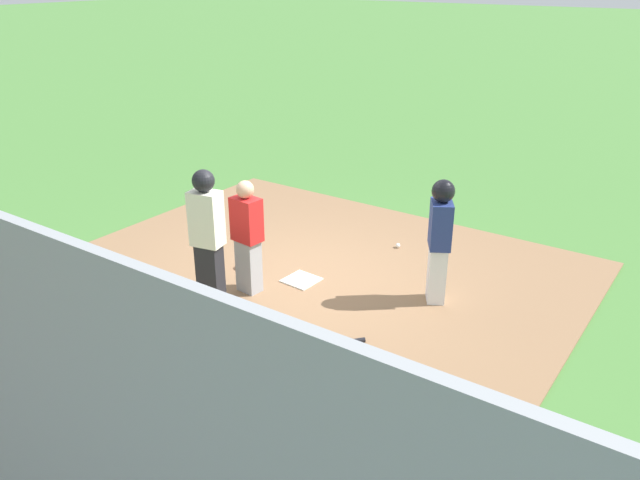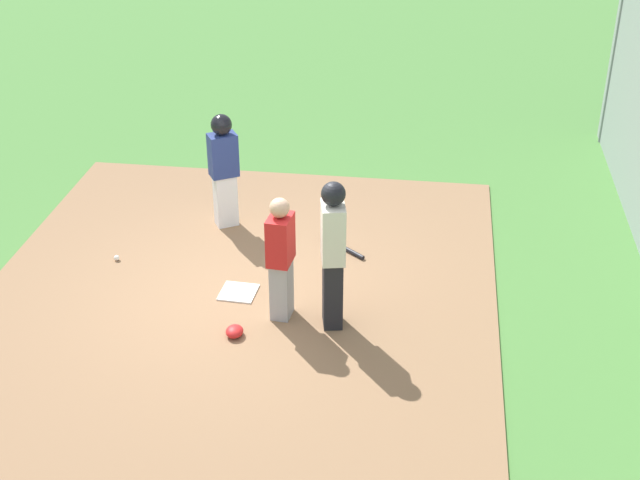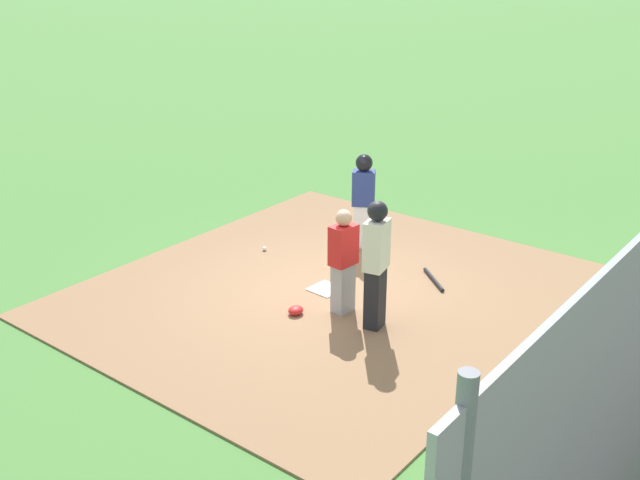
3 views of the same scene
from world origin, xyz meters
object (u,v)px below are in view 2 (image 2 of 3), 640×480
Objects in this scene: runner at (224,163)px; baseball at (117,258)px; umpire at (333,252)px; baseball_bat at (342,247)px; catcher at (281,257)px; home_plate at (238,292)px; catcher_mask at (235,331)px.

runner is 22.47× the size of baseball.
umpire reaches higher than baseball_bat.
home_plate is at bearing -27.29° from catcher.
catcher reaches higher than baseball.
baseball_bat is 3.02m from baseball.
baseball is at bearing -31.41° from umpire.
home_plate is 0.28× the size of catcher.
catcher is at bearing -20.89° from umpire.
baseball_bat is 11.00× the size of baseball.
catcher reaches higher than baseball_bat.
baseball is (1.48, 1.93, -0.02)m from catcher_mask.
baseball is (0.57, 1.78, 0.03)m from home_plate.
baseball reaches higher than baseball_bat.
umpire is at bearing 132.86° from baseball_bat.
catcher is 1.92× the size of baseball_bat.
umpire is 3.35m from baseball.
catcher_mask is at bearing -127.34° from baseball.
home_plate is at bearing 9.80° from catcher_mask.
baseball_bat is (1.29, -1.16, 0.02)m from home_plate.
runner is (2.28, 1.81, -0.03)m from umpire.
catcher_mask reaches higher than home_plate.
catcher is 0.85× the size of umpire.
runner is 2.04× the size of baseball_bat.
catcher_mask is 3.24× the size of baseball.
runner is (1.78, 0.56, 0.94)m from home_plate.
catcher is 21.10× the size of baseball.
baseball is at bearing -75.90° from runner.
runner is 2.01m from baseball_bat.
umpire is (-0.51, -1.25, 0.97)m from home_plate.
baseball is (-1.21, 1.22, -0.91)m from runner.
catcher is at bearing 112.62° from baseball_bat.
runner reaches higher than baseball_bat.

